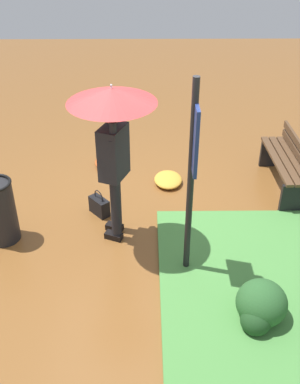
{
  "coord_description": "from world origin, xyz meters",
  "views": [
    {
      "loc": [
        4.79,
        0.21,
        3.73
      ],
      "look_at": [
        0.4,
        0.26,
        0.85
      ],
      "focal_mm": 43.86,
      "sensor_mm": 36.0,
      "label": 1
    }
  ],
  "objects_px": {
    "handbag": "(99,206)",
    "person_with_umbrella": "(113,126)",
    "park_bench": "(287,163)",
    "info_sign_post": "(193,160)"
  },
  "relations": [
    {
      "from": "park_bench",
      "to": "info_sign_post",
      "type": "bearing_deg",
      "value": -41.69
    },
    {
      "from": "info_sign_post",
      "to": "park_bench",
      "type": "distance_m",
      "value": 2.55
    },
    {
      "from": "person_with_umbrella",
      "to": "handbag",
      "type": "xyz_separation_m",
      "value": [
        -0.53,
        -0.27,
        -1.42
      ]
    },
    {
      "from": "info_sign_post",
      "to": "park_bench",
      "type": "relative_size",
      "value": 1.64
    },
    {
      "from": "person_with_umbrella",
      "to": "handbag",
      "type": "height_order",
      "value": "person_with_umbrella"
    },
    {
      "from": "handbag",
      "to": "person_with_umbrella",
      "type": "bearing_deg",
      "value": 27.28
    },
    {
      "from": "person_with_umbrella",
      "to": "park_bench",
      "type": "bearing_deg",
      "value": 116.16
    },
    {
      "from": "info_sign_post",
      "to": "park_bench",
      "type": "bearing_deg",
      "value": 138.31
    },
    {
      "from": "handbag",
      "to": "info_sign_post",
      "type": "bearing_deg",
      "value": 45.03
    },
    {
      "from": "handbag",
      "to": "park_bench",
      "type": "xyz_separation_m",
      "value": [
        -0.64,
        2.64,
        0.28
      ]
    }
  ]
}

